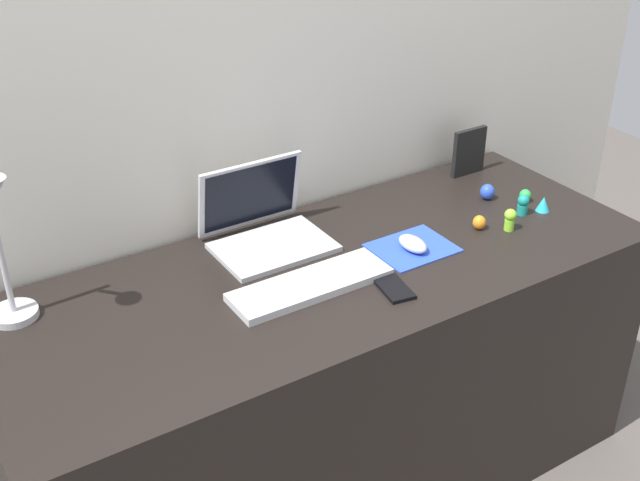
# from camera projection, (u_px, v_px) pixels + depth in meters

# --- Properties ---
(ground_plane) EXTENTS (6.00, 6.00, 0.00)m
(ground_plane) POSITION_uv_depth(u_px,v_px,m) (328.00, 478.00, 2.41)
(ground_plane) COLOR #59514C
(back_wall) EXTENTS (2.94, 0.05, 1.63)m
(back_wall) POSITION_uv_depth(u_px,v_px,m) (258.00, 188.00, 2.29)
(back_wall) COLOR silver
(back_wall) RESTS_ON ground_plane
(desk) EXTENTS (1.74, 0.67, 0.74)m
(desk) POSITION_uv_depth(u_px,v_px,m) (329.00, 382.00, 2.23)
(desk) COLOR black
(desk) RESTS_ON ground_plane
(laptop) EXTENTS (0.30, 0.25, 0.21)m
(laptop) POSITION_uv_depth(u_px,v_px,m) (263.00, 223.00, 2.14)
(laptop) COLOR silver
(laptop) RESTS_ON desk
(keyboard) EXTENTS (0.41, 0.13, 0.02)m
(keyboard) POSITION_uv_depth(u_px,v_px,m) (311.00, 285.00, 1.96)
(keyboard) COLOR silver
(keyboard) RESTS_ON desk
(mousepad) EXTENTS (0.21, 0.17, 0.00)m
(mousepad) POSITION_uv_depth(u_px,v_px,m) (412.00, 248.00, 2.13)
(mousepad) COLOR blue
(mousepad) RESTS_ON desk
(mouse) EXTENTS (0.06, 0.10, 0.03)m
(mouse) POSITION_uv_depth(u_px,v_px,m) (413.00, 244.00, 2.11)
(mouse) COLOR silver
(mouse) RESTS_ON mousepad
(cell_phone) EXTENTS (0.08, 0.14, 0.01)m
(cell_phone) POSITION_uv_depth(u_px,v_px,m) (393.00, 287.00, 1.96)
(cell_phone) COLOR black
(cell_phone) RESTS_ON desk
(desk_lamp) EXTENTS (0.11, 0.17, 0.40)m
(desk_lamp) POSITION_uv_depth(u_px,v_px,m) (3.00, 254.00, 1.74)
(desk_lamp) COLOR #B7B7BC
(desk_lamp) RESTS_ON desk
(picture_frame) EXTENTS (0.12, 0.02, 0.15)m
(picture_frame) POSITION_uv_depth(u_px,v_px,m) (469.00, 152.00, 2.51)
(picture_frame) COLOR black
(picture_frame) RESTS_ON desk
(toy_figurine_green) EXTENTS (0.03, 0.03, 0.04)m
(toy_figurine_green) POSITION_uv_depth(u_px,v_px,m) (525.00, 196.00, 2.37)
(toy_figurine_green) COLOR green
(toy_figurine_green) RESTS_ON desk
(toy_figurine_cyan) EXTENTS (0.04, 0.04, 0.04)m
(toy_figurine_cyan) POSITION_uv_depth(u_px,v_px,m) (543.00, 204.00, 2.31)
(toy_figurine_cyan) COLOR #28B7CC
(toy_figurine_cyan) RESTS_ON desk
(toy_figurine_blue) EXTENTS (0.04, 0.04, 0.05)m
(toy_figurine_blue) POSITION_uv_depth(u_px,v_px,m) (487.00, 192.00, 2.38)
(toy_figurine_blue) COLOR blue
(toy_figurine_blue) RESTS_ON desk
(toy_figurine_lime) EXTENTS (0.03, 0.03, 0.06)m
(toy_figurine_lime) POSITION_uv_depth(u_px,v_px,m) (510.00, 219.00, 2.21)
(toy_figurine_lime) COLOR #8CDB33
(toy_figurine_lime) RESTS_ON desk
(toy_figurine_teal) EXTENTS (0.03, 0.03, 0.06)m
(toy_figurine_teal) POSITION_uv_depth(u_px,v_px,m) (523.00, 204.00, 2.29)
(toy_figurine_teal) COLOR teal
(toy_figurine_teal) RESTS_ON desk
(toy_figurine_orange) EXTENTS (0.04, 0.04, 0.04)m
(toy_figurine_orange) POSITION_uv_depth(u_px,v_px,m) (479.00, 222.00, 2.22)
(toy_figurine_orange) COLOR orange
(toy_figurine_orange) RESTS_ON desk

